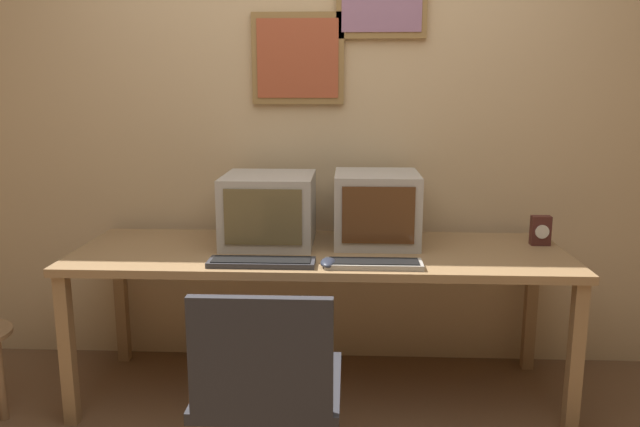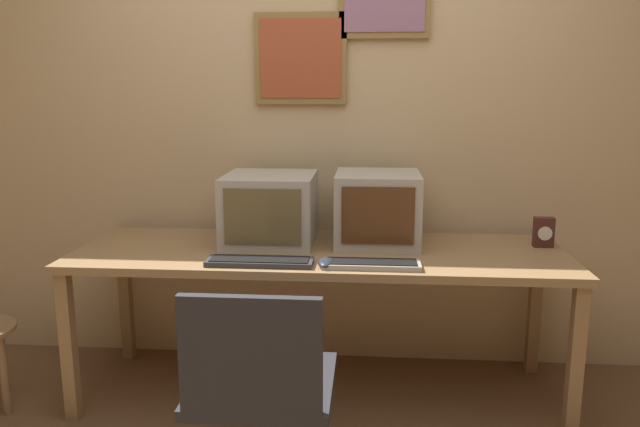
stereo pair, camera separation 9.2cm
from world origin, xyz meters
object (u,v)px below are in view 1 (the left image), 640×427
object	(u,v)px
keyboard_main	(262,262)
keyboard_side	(374,264)
monitor_left	(269,209)
monitor_right	(376,208)
desk_clock	(541,231)
office_chair	(269,413)
mouse_near_keyboard	(328,263)

from	to	relation	value
keyboard_main	keyboard_side	distance (m)	0.47
monitor_left	monitor_right	world-z (taller)	monitor_right
monitor_left	keyboard_side	xyz separation A→B (m)	(0.48, -0.38, -0.15)
monitor_right	keyboard_side	distance (m)	0.44
monitor_right	keyboard_main	distance (m)	0.66
monitor_left	monitor_right	size ratio (longest dim) A/B	1.07
keyboard_side	desk_clock	bearing A→B (deg)	26.55
keyboard_main	office_chair	distance (m)	0.68
office_chair	monitor_right	bearing A→B (deg)	67.56
keyboard_main	office_chair	xyz separation A→B (m)	(0.10, -0.56, -0.37)
keyboard_side	desk_clock	size ratio (longest dim) A/B	2.91
keyboard_side	monitor_right	bearing A→B (deg)	86.37
keyboard_side	desk_clock	xyz separation A→B (m)	(0.80, 0.40, 0.06)
monitor_left	office_chair	world-z (taller)	monitor_left
keyboard_side	mouse_near_keyboard	size ratio (longest dim) A/B	3.41
keyboard_side	office_chair	bearing A→B (deg)	-123.82
mouse_near_keyboard	keyboard_main	bearing A→B (deg)	176.96
monitor_right	keyboard_side	size ratio (longest dim) A/B	1.02
monitor_left	desk_clock	xyz separation A→B (m)	(1.28, 0.02, -0.09)
monitor_left	desk_clock	bearing A→B (deg)	0.74
office_chair	mouse_near_keyboard	bearing A→B (deg)	71.27
mouse_near_keyboard	office_chair	distance (m)	0.69
desk_clock	monitor_left	bearing A→B (deg)	-179.26
keyboard_main	desk_clock	bearing A→B (deg)	17.36
monitor_right	keyboard_side	bearing A→B (deg)	-93.63
monitor_left	keyboard_main	size ratio (longest dim) A/B	0.98
keyboard_main	office_chair	size ratio (longest dim) A/B	0.54
keyboard_main	desk_clock	xyz separation A→B (m)	(1.27, 0.40, 0.06)
keyboard_side	keyboard_main	bearing A→B (deg)	179.64
monitor_left	keyboard_side	bearing A→B (deg)	-38.39
keyboard_side	mouse_near_keyboard	bearing A→B (deg)	-176.37
keyboard_side	office_chair	world-z (taller)	office_chair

